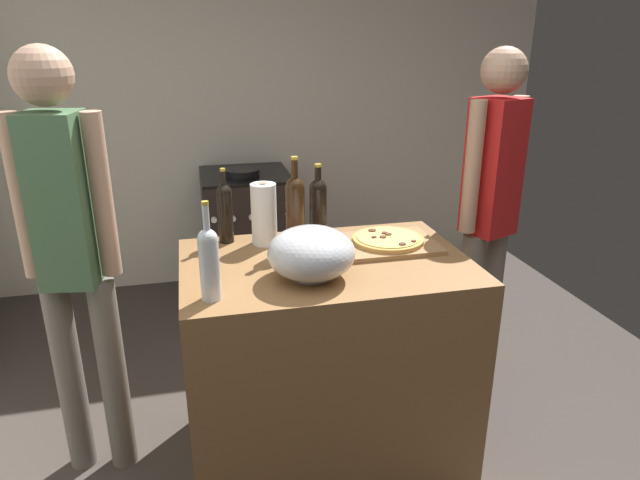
{
  "coord_description": "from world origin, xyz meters",
  "views": [
    {
      "loc": [
        -0.46,
        -1.2,
        1.78
      ],
      "look_at": [
        0.03,
        0.89,
        0.99
      ],
      "focal_mm": 31.56,
      "sensor_mm": 36.0,
      "label": 1
    }
  ],
  "objects_px": {
    "stove": "(248,235)",
    "person_in_stripes": "(70,248)",
    "mixing_bowl": "(311,253)",
    "pizza": "(388,239)",
    "person_in_red": "(489,204)",
    "wine_bottle_clear": "(318,206)",
    "wine_bottle_green": "(295,210)",
    "wine_bottle_dark": "(225,211)",
    "wine_bottle_amber": "(209,261)",
    "paper_towel_roll": "(264,214)"
  },
  "relations": [
    {
      "from": "wine_bottle_amber",
      "to": "person_in_stripes",
      "type": "xyz_separation_m",
      "value": [
        -0.51,
        0.41,
        -0.06
      ]
    },
    {
      "from": "person_in_stripes",
      "to": "pizza",
      "type": "bearing_deg",
      "value": -3.27
    },
    {
      "from": "paper_towel_roll",
      "to": "wine_bottle_green",
      "type": "xyz_separation_m",
      "value": [
        0.12,
        -0.1,
        0.04
      ]
    },
    {
      "from": "wine_bottle_green",
      "to": "person_in_stripes",
      "type": "distance_m",
      "value": 0.88
    },
    {
      "from": "wine_bottle_green",
      "to": "wine_bottle_dark",
      "type": "relative_size",
      "value": 1.21
    },
    {
      "from": "wine_bottle_green",
      "to": "wine_bottle_amber",
      "type": "xyz_separation_m",
      "value": [
        -0.37,
        -0.4,
        -0.03
      ]
    },
    {
      "from": "paper_towel_roll",
      "to": "stove",
      "type": "distance_m",
      "value": 1.6
    },
    {
      "from": "wine_bottle_clear",
      "to": "wine_bottle_dark",
      "type": "distance_m",
      "value": 0.4
    },
    {
      "from": "mixing_bowl",
      "to": "wine_bottle_amber",
      "type": "relative_size",
      "value": 0.93
    },
    {
      "from": "wine_bottle_dark",
      "to": "person_in_red",
      "type": "height_order",
      "value": "person_in_red"
    },
    {
      "from": "wine_bottle_green",
      "to": "person_in_red",
      "type": "bearing_deg",
      "value": 11.92
    },
    {
      "from": "wine_bottle_clear",
      "to": "wine_bottle_green",
      "type": "relative_size",
      "value": 0.86
    },
    {
      "from": "stove",
      "to": "person_in_red",
      "type": "distance_m",
      "value": 1.8
    },
    {
      "from": "wine_bottle_clear",
      "to": "wine_bottle_green",
      "type": "distance_m",
      "value": 0.15
    },
    {
      "from": "wine_bottle_dark",
      "to": "stove",
      "type": "distance_m",
      "value": 1.56
    },
    {
      "from": "wine_bottle_amber",
      "to": "person_in_red",
      "type": "bearing_deg",
      "value": 23.95
    },
    {
      "from": "person_in_red",
      "to": "mixing_bowl",
      "type": "bearing_deg",
      "value": -152.84
    },
    {
      "from": "wine_bottle_clear",
      "to": "person_in_red",
      "type": "xyz_separation_m",
      "value": [
        0.88,
        0.12,
        -0.08
      ]
    },
    {
      "from": "pizza",
      "to": "wine_bottle_clear",
      "type": "bearing_deg",
      "value": 150.93
    },
    {
      "from": "mixing_bowl",
      "to": "wine_bottle_clear",
      "type": "xyz_separation_m",
      "value": [
        0.12,
        0.4,
        0.05
      ]
    },
    {
      "from": "person_in_red",
      "to": "wine_bottle_clear",
      "type": "bearing_deg",
      "value": -172.45
    },
    {
      "from": "pizza",
      "to": "person_in_red",
      "type": "bearing_deg",
      "value": 23.34
    },
    {
      "from": "wine_bottle_amber",
      "to": "person_in_stripes",
      "type": "height_order",
      "value": "person_in_stripes"
    },
    {
      "from": "paper_towel_roll",
      "to": "person_in_red",
      "type": "xyz_separation_m",
      "value": [
        1.12,
        0.11,
        -0.07
      ]
    },
    {
      "from": "mixing_bowl",
      "to": "stove",
      "type": "bearing_deg",
      "value": 91.46
    },
    {
      "from": "wine_bottle_clear",
      "to": "stove",
      "type": "height_order",
      "value": "wine_bottle_clear"
    },
    {
      "from": "pizza",
      "to": "person_in_red",
      "type": "height_order",
      "value": "person_in_red"
    },
    {
      "from": "mixing_bowl",
      "to": "wine_bottle_clear",
      "type": "relative_size",
      "value": 0.96
    },
    {
      "from": "pizza",
      "to": "person_in_stripes",
      "type": "bearing_deg",
      "value": 176.73
    },
    {
      "from": "mixing_bowl",
      "to": "person_in_red",
      "type": "distance_m",
      "value": 1.12
    },
    {
      "from": "pizza",
      "to": "mixing_bowl",
      "type": "bearing_deg",
      "value": -147.24
    },
    {
      "from": "wine_bottle_dark",
      "to": "stove",
      "type": "xyz_separation_m",
      "value": [
        0.23,
        1.42,
        -0.63
      ]
    },
    {
      "from": "person_in_stripes",
      "to": "person_in_red",
      "type": "xyz_separation_m",
      "value": [
        1.87,
        0.19,
        -0.01
      ]
    },
    {
      "from": "mixing_bowl",
      "to": "person_in_red",
      "type": "xyz_separation_m",
      "value": [
        1.0,
        0.51,
        -0.03
      ]
    },
    {
      "from": "mixing_bowl",
      "to": "person_in_stripes",
      "type": "height_order",
      "value": "person_in_stripes"
    },
    {
      "from": "pizza",
      "to": "wine_bottle_dark",
      "type": "height_order",
      "value": "wine_bottle_dark"
    },
    {
      "from": "person_in_red",
      "to": "wine_bottle_amber",
      "type": "bearing_deg",
      "value": -156.05
    },
    {
      "from": "mixing_bowl",
      "to": "wine_bottle_dark",
      "type": "relative_size",
      "value": 0.99
    },
    {
      "from": "pizza",
      "to": "wine_bottle_green",
      "type": "distance_m",
      "value": 0.41
    },
    {
      "from": "stove",
      "to": "person_in_red",
      "type": "xyz_separation_m",
      "value": [
        1.05,
        -1.36,
        0.55
      ]
    },
    {
      "from": "wine_bottle_amber",
      "to": "paper_towel_roll",
      "type": "bearing_deg",
      "value": 63.1
    },
    {
      "from": "mixing_bowl",
      "to": "paper_towel_roll",
      "type": "relative_size",
      "value": 1.21
    },
    {
      "from": "pizza",
      "to": "wine_bottle_dark",
      "type": "distance_m",
      "value": 0.7
    },
    {
      "from": "pizza",
      "to": "person_in_red",
      "type": "distance_m",
      "value": 0.67
    },
    {
      "from": "wine_bottle_clear",
      "to": "wine_bottle_amber",
      "type": "distance_m",
      "value": 0.69
    },
    {
      "from": "stove",
      "to": "person_in_stripes",
      "type": "distance_m",
      "value": 1.85
    },
    {
      "from": "person_in_red",
      "to": "pizza",
      "type": "bearing_deg",
      "value": -156.66
    },
    {
      "from": "wine_bottle_dark",
      "to": "person_in_stripes",
      "type": "relative_size",
      "value": 0.18
    },
    {
      "from": "pizza",
      "to": "mixing_bowl",
      "type": "distance_m",
      "value": 0.46
    },
    {
      "from": "wine_bottle_clear",
      "to": "person_in_red",
      "type": "distance_m",
      "value": 0.89
    }
  ]
}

